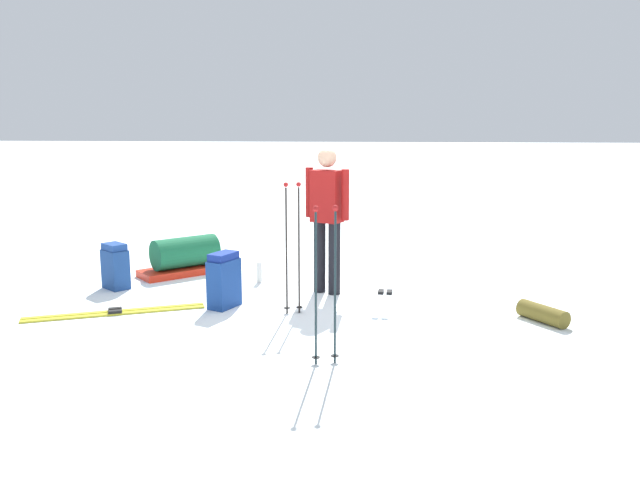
# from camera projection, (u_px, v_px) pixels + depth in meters

# --- Properties ---
(ground_plane) EXTENTS (80.00, 80.00, 0.00)m
(ground_plane) POSITION_uv_depth(u_px,v_px,m) (320.00, 301.00, 7.57)
(ground_plane) COLOR white
(skier_standing) EXTENTS (0.52, 0.35, 1.70)m
(skier_standing) POSITION_uv_depth(u_px,v_px,m) (327.00, 213.00, 7.72)
(skier_standing) COLOR black
(skier_standing) RESTS_ON ground_plane
(ski_pair_near) EXTENTS (1.80, 0.83, 0.05)m
(ski_pair_near) POSITION_uv_depth(u_px,v_px,m) (115.00, 312.00, 7.08)
(ski_pair_near) COLOR gold
(ski_pair_near) RESTS_ON ground_plane
(ski_pair_far) EXTENTS (0.33, 1.94, 0.05)m
(ski_pair_far) POSITION_uv_depth(u_px,v_px,m) (385.00, 294.00, 7.81)
(ski_pair_far) COLOR silver
(ski_pair_far) RESTS_ON ground_plane
(backpack_large_dark) EXTENTS (0.34, 0.42, 0.61)m
(backpack_large_dark) POSITION_uv_depth(u_px,v_px,m) (224.00, 281.00, 7.26)
(backpack_large_dark) COLOR navy
(backpack_large_dark) RESTS_ON ground_plane
(backpack_bright) EXTENTS (0.38, 0.37, 0.55)m
(backpack_bright) POSITION_uv_depth(u_px,v_px,m) (115.00, 267.00, 8.04)
(backpack_bright) COLOR navy
(backpack_bright) RESTS_ON ground_plane
(ski_poles_planted_near) EXTENTS (0.20, 0.11, 1.40)m
(ski_poles_planted_near) POSITION_uv_depth(u_px,v_px,m) (293.00, 242.00, 6.96)
(ski_poles_planted_near) COLOR black
(ski_poles_planted_near) RESTS_ON ground_plane
(ski_poles_planted_far) EXTENTS (0.23, 0.12, 1.36)m
(ski_poles_planted_far) POSITION_uv_depth(u_px,v_px,m) (326.00, 278.00, 5.54)
(ski_poles_planted_far) COLOR #16282C
(ski_poles_planted_far) RESTS_ON ground_plane
(gear_sled) EXTENTS (1.21, 1.13, 0.49)m
(gear_sled) POSITION_uv_depth(u_px,v_px,m) (185.00, 257.00, 8.79)
(gear_sled) COLOR red
(gear_sled) RESTS_ON ground_plane
(sleeping_mat_rolled) EXTENTS (0.46, 0.55, 0.18)m
(sleeping_mat_rolled) POSITION_uv_depth(u_px,v_px,m) (543.00, 314.00, 6.78)
(sleeping_mat_rolled) COLOR brown
(sleeping_mat_rolled) RESTS_ON ground_plane
(thermos_bottle) EXTENTS (0.07, 0.07, 0.26)m
(thermos_bottle) POSITION_uv_depth(u_px,v_px,m) (259.00, 272.00, 8.34)
(thermos_bottle) COLOR #BBBCB7
(thermos_bottle) RESTS_ON ground_plane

